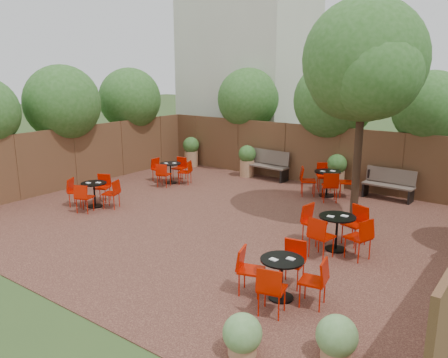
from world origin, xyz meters
The scene contains 12 objects.
ground centered at (0.00, 0.00, 0.00)m, with size 80.00×80.00×0.00m, color #354F23.
courtyard_paving centered at (0.00, 0.00, 0.01)m, with size 12.00×10.00×0.02m, color #3A1E17.
fence_back centered at (0.00, 5.00, 1.00)m, with size 12.00×0.08×2.00m, color #53351F.
fence_left centered at (-6.00, 0.00, 1.00)m, with size 0.08×10.00×2.00m, color #53351F.
neighbour_building centered at (-4.50, 8.00, 4.00)m, with size 5.00×4.00×8.00m, color beige.
overhang_foliage centered at (-2.10, 3.18, 2.71)m, with size 15.33×10.48×2.68m.
courtyard_tree centered at (2.66, 2.16, 3.89)m, with size 3.03×2.97×5.53m.
park_bench_left centered at (-1.45, 4.63, 0.54)m, with size 1.67×0.61×1.02m.
park_bench_right centered at (2.81, 4.63, 0.49)m, with size 1.50×0.53×0.92m.
bistro_tables centered at (0.37, 0.56, 0.45)m, with size 8.49×8.00×0.91m.
planters centered at (-0.19, 3.70, 0.64)m, with size 11.26×4.48×1.17m.
low_shrubs centered at (4.60, -2.99, 0.31)m, with size 2.70×3.92×0.62m.
Camera 1 is at (6.62, -8.87, 3.90)m, focal length 36.28 mm.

